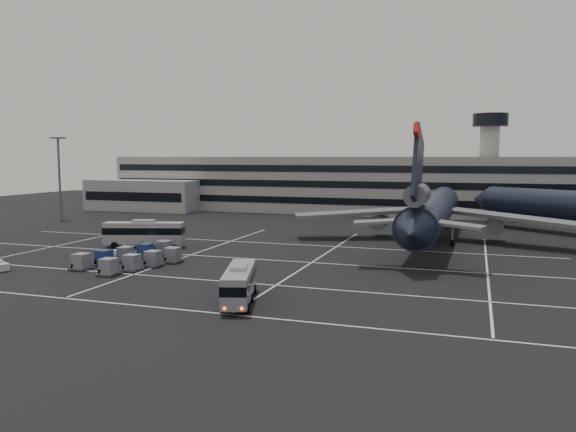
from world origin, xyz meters
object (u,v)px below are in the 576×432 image
Objects in this scene: bus_far at (144,232)px; tug_a at (117,255)px; bus_near at (239,282)px; uld_cluster at (133,257)px; trijet_main at (433,211)px.

bus_far reaches higher than tug_a.
uld_cluster is at bearing 130.35° from bus_near.
bus_near reaches higher than tug_a.
trijet_main is 46.29m from bus_near.
bus_far is 10.72m from tug_a.
bus_far is at bearing 102.22° from tug_a.
trijet_main is 3.32× the size of uld_cluster.
trijet_main is 45.71m from bus_far.
uld_cluster is at bearing -29.81° from tug_a.
uld_cluster is at bearing -138.23° from trijet_main.
bus_far is (-41.92, -17.99, -2.90)m from trijet_main.
uld_cluster is (-35.44, -30.68, -4.25)m from trijet_main.
bus_far is at bearing 119.17° from bus_near.
bus_near is 0.61× the size of uld_cluster.
trijet_main is at bearing 40.88° from uld_cluster.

